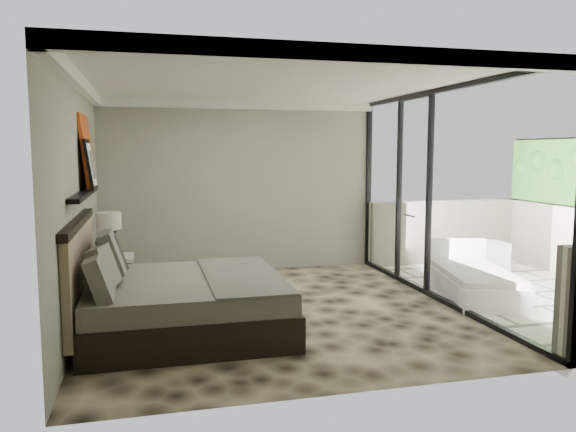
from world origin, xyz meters
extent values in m
plane|color=black|center=(0.00, 0.00, 0.00)|extent=(5.00, 5.00, 0.00)
cube|color=silver|center=(0.00, 0.00, 2.79)|extent=(4.50, 5.00, 0.02)
cube|color=gray|center=(0.00, 2.49, 1.40)|extent=(4.50, 0.02, 2.80)
cube|color=gray|center=(-2.24, 0.00, 1.40)|extent=(0.02, 5.00, 2.80)
cube|color=white|center=(2.25, 0.00, 1.40)|extent=(0.08, 5.00, 2.80)
cube|color=#B8B29D|center=(3.75, 0.00, -0.06)|extent=(3.00, 5.00, 0.12)
cube|color=black|center=(-2.18, 0.10, 1.50)|extent=(0.12, 2.20, 0.05)
cube|color=black|center=(-1.10, -0.54, 0.18)|extent=(2.14, 2.04, 0.37)
cube|color=#625D52|center=(-1.10, -0.54, 0.48)|extent=(2.08, 1.98, 0.22)
cube|color=#4F4E45|center=(-0.49, -0.54, 0.60)|extent=(0.82, 2.02, 0.03)
cube|color=#7D6B50|center=(-2.20, -0.54, 0.71)|extent=(0.08, 2.14, 1.02)
cube|color=black|center=(-1.98, 1.46, 0.27)|extent=(0.67, 0.67, 0.54)
cone|color=black|center=(-2.02, 1.43, 0.61)|extent=(0.19, 0.19, 0.17)
cone|color=black|center=(-2.02, 1.43, 0.78)|extent=(0.19, 0.19, 0.17)
cylinder|color=beige|center=(-2.02, 1.43, 1.03)|extent=(0.34, 0.34, 0.23)
cube|color=#AE0E0F|center=(-2.19, 0.67, 1.97)|extent=(0.13, 0.90, 0.90)
cube|color=black|center=(-2.14, 0.39, 1.82)|extent=(0.11, 0.50, 0.60)
cube|color=silver|center=(3.96, 1.40, 0.25)|extent=(0.52, 0.52, 0.49)
cube|color=white|center=(2.81, 0.00, 0.15)|extent=(1.21, 1.86, 0.30)
cube|color=beige|center=(2.81, 0.00, 0.34)|extent=(1.15, 1.75, 0.09)
cube|color=white|center=(2.98, 0.79, 0.49)|extent=(0.87, 0.31, 0.38)
camera|label=1|loc=(-1.49, -6.65, 1.98)|focal=35.00mm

